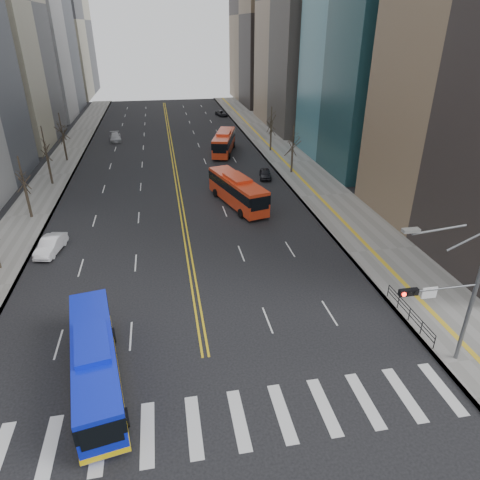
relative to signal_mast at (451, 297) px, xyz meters
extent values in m
plane|color=black|center=(-13.77, -2.00, -4.86)|extent=(220.00, 220.00, 0.00)
cube|color=slate|center=(3.73, 43.00, -4.78)|extent=(7.00, 130.00, 0.15)
cube|color=slate|center=(-30.27, 43.00, -4.78)|extent=(5.00, 130.00, 0.15)
cube|color=silver|center=(-22.04, -2.00, -4.85)|extent=(0.70, 4.00, 0.01)
cube|color=silver|center=(-19.67, -2.00, -4.85)|extent=(0.70, 4.00, 0.01)
cube|color=silver|center=(-17.31, -2.00, -4.85)|extent=(0.70, 4.00, 0.01)
cube|color=silver|center=(-14.95, -2.00, -4.85)|extent=(0.70, 4.00, 0.01)
cube|color=silver|center=(-12.58, -2.00, -4.85)|extent=(0.70, 4.00, 0.01)
cube|color=silver|center=(-10.22, -2.00, -4.85)|extent=(0.70, 4.00, 0.01)
cube|color=silver|center=(-7.86, -2.00, -4.85)|extent=(0.70, 4.00, 0.01)
cube|color=silver|center=(-5.49, -2.00, -4.85)|extent=(0.70, 4.00, 0.01)
cube|color=silver|center=(-3.13, -2.00, -4.85)|extent=(0.70, 4.00, 0.01)
cube|color=silver|center=(-0.77, -2.00, -4.85)|extent=(0.70, 4.00, 0.01)
cube|color=gold|center=(-13.97, 53.00, -4.85)|extent=(0.15, 100.00, 0.01)
cube|color=gold|center=(-13.57, 53.00, -4.85)|extent=(0.15, 100.00, 0.01)
cube|color=#9D967E|center=(-42.77, 123.00, 15.14)|extent=(18.00, 30.00, 40.00)
cube|color=brown|center=(15.23, 101.00, 16.14)|extent=(18.00, 30.00, 42.00)
cylinder|color=slate|center=(1.43, 0.00, -0.86)|extent=(0.24, 0.24, 8.00)
cylinder|color=slate|center=(-0.82, 0.00, 0.64)|extent=(4.50, 0.12, 0.12)
cube|color=black|center=(-2.77, 0.00, 0.64)|extent=(1.10, 0.28, 0.38)
cylinder|color=#FF190C|center=(-3.12, -0.16, 0.64)|extent=(0.24, 0.08, 0.24)
cylinder|color=black|center=(-2.77, -0.16, 0.64)|extent=(0.24, 0.08, 0.24)
cylinder|color=black|center=(-2.42, -0.16, 0.64)|extent=(0.24, 0.08, 0.24)
cube|color=white|center=(-1.47, 0.00, 0.44)|extent=(0.90, 0.06, 0.70)
cube|color=#999993|center=(-3.37, 0.00, 4.44)|extent=(0.90, 0.35, 0.18)
cube|color=black|center=(0.53, 4.00, -3.71)|extent=(0.04, 6.00, 0.04)
cylinder|color=black|center=(0.53, 1.00, -4.21)|extent=(0.06, 0.06, 1.00)
cylinder|color=black|center=(0.53, 2.50, -4.21)|extent=(0.06, 0.06, 1.00)
cylinder|color=black|center=(0.53, 4.00, -4.21)|extent=(0.06, 0.06, 1.00)
cylinder|color=black|center=(0.53, 5.50, -4.21)|extent=(0.06, 0.06, 1.00)
cylinder|color=black|center=(0.53, 7.00, -4.21)|extent=(0.06, 0.06, 1.00)
cylinder|color=#32271E|center=(-29.77, 28.00, -3.06)|extent=(0.28, 0.28, 3.60)
cylinder|color=#32271E|center=(-29.77, 39.00, -2.86)|extent=(0.28, 0.28, 4.00)
cylinder|color=#32271E|center=(-29.77, 50.00, -2.96)|extent=(0.28, 0.28, 3.80)
cylinder|color=#32271E|center=(2.23, 38.00, -3.11)|extent=(0.28, 0.28, 3.50)
cylinder|color=#32271E|center=(2.23, 50.00, -2.98)|extent=(0.28, 0.28, 3.75)
cube|color=#0E20D4|center=(-20.07, 2.00, -3.23)|extent=(4.05, 11.10, 2.55)
cube|color=black|center=(-20.07, 2.00, -2.71)|extent=(4.11, 11.13, 0.93)
cube|color=#0E20D4|center=(-20.07, 2.00, -1.86)|extent=(2.42, 4.06, 0.40)
cube|color=yellow|center=(-20.07, 2.00, -4.31)|extent=(4.11, 11.13, 0.35)
cylinder|color=black|center=(-20.61, -1.62, -4.36)|extent=(0.46, 1.04, 1.00)
cylinder|color=black|center=(-18.37, -1.24, -4.36)|extent=(0.46, 1.04, 1.00)
cylinder|color=black|center=(-21.77, 5.24, -4.36)|extent=(0.46, 1.04, 1.00)
cylinder|color=black|center=(-19.53, 5.62, -4.36)|extent=(0.46, 1.04, 1.00)
cube|color=red|center=(-7.34, 27.62, -3.10)|extent=(5.27, 11.12, 2.81)
cube|color=black|center=(-7.34, 27.62, -2.55)|extent=(5.33, 11.16, 1.01)
cube|color=red|center=(-7.34, 27.62, -1.60)|extent=(2.91, 4.19, 0.40)
cylinder|color=black|center=(-7.60, 23.95, -4.36)|extent=(0.56, 1.04, 1.00)
cylinder|color=black|center=(-5.23, 24.60, -4.36)|extent=(0.56, 1.04, 1.00)
cylinder|color=black|center=(-9.45, 30.64, -4.36)|extent=(0.56, 1.04, 1.00)
cylinder|color=black|center=(-7.08, 31.30, -4.36)|extent=(0.56, 1.04, 1.00)
cube|color=red|center=(-5.45, 50.25, -3.12)|extent=(5.28, 11.00, 2.77)
cube|color=black|center=(-5.45, 50.25, -2.57)|extent=(5.34, 11.03, 1.00)
cube|color=red|center=(-5.45, 50.25, -1.63)|extent=(2.90, 4.15, 0.40)
cylinder|color=black|center=(-7.56, 47.28, -4.36)|extent=(0.56, 1.04, 1.00)
cylinder|color=black|center=(-5.21, 46.61, -4.36)|extent=(0.56, 1.04, 1.00)
cylinder|color=black|center=(-5.68, 53.89, -4.36)|extent=(0.56, 1.04, 1.00)
cylinder|color=black|center=(-3.33, 53.22, -4.36)|extent=(0.56, 1.04, 1.00)
imported|color=white|center=(-26.03, 19.38, -4.14)|extent=(2.39, 4.58, 1.44)
imported|color=black|center=(-1.92, 36.41, -4.22)|extent=(2.12, 3.91, 1.26)
imported|color=#ADACB2|center=(-23.40, 61.68, -4.18)|extent=(2.40, 4.87, 1.36)
imported|color=black|center=(-1.27, 81.68, -4.28)|extent=(2.75, 4.49, 1.16)
camera|label=1|loc=(-15.41, -17.57, 13.70)|focal=32.00mm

